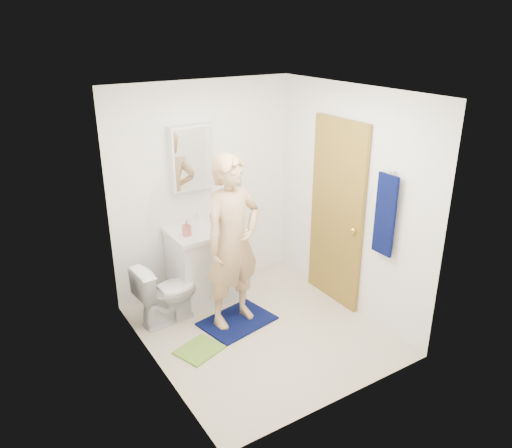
{
  "coord_description": "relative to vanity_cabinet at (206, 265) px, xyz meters",
  "views": [
    {
      "loc": [
        -2.36,
        -3.65,
        2.95
      ],
      "look_at": [
        0.1,
        0.25,
        1.08
      ],
      "focal_mm": 35.0,
      "sensor_mm": 36.0,
      "label": 1
    }
  ],
  "objects": [
    {
      "name": "floor",
      "position": [
        0.15,
        -0.91,
        -0.41
      ],
      "size": [
        2.2,
        2.4,
        0.02
      ],
      "primitive_type": "cube",
      "color": "beige",
      "rests_on": "ground"
    },
    {
      "name": "ceiling",
      "position": [
        0.15,
        -0.91,
        2.01
      ],
      "size": [
        2.2,
        2.4,
        0.02
      ],
      "primitive_type": "cube",
      "color": "white",
      "rests_on": "ground"
    },
    {
      "name": "wall_back",
      "position": [
        0.15,
        0.3,
        0.8
      ],
      "size": [
        2.2,
        0.02,
        2.4
      ],
      "primitive_type": "cube",
      "color": "white",
      "rests_on": "ground"
    },
    {
      "name": "wall_front",
      "position": [
        0.15,
        -2.12,
        0.8
      ],
      "size": [
        2.2,
        0.02,
        2.4
      ],
      "primitive_type": "cube",
      "color": "white",
      "rests_on": "ground"
    },
    {
      "name": "wall_left",
      "position": [
        -0.96,
        -0.91,
        0.8
      ],
      "size": [
        0.02,
        2.4,
        2.4
      ],
      "primitive_type": "cube",
      "color": "white",
      "rests_on": "ground"
    },
    {
      "name": "wall_right",
      "position": [
        1.26,
        -0.91,
        0.8
      ],
      "size": [
        0.02,
        2.4,
        2.4
      ],
      "primitive_type": "cube",
      "color": "white",
      "rests_on": "ground"
    },
    {
      "name": "vanity_cabinet",
      "position": [
        0.0,
        0.0,
        0.0
      ],
      "size": [
        0.75,
        0.55,
        0.8
      ],
      "primitive_type": "cube",
      "color": "white",
      "rests_on": "floor"
    },
    {
      "name": "countertop",
      "position": [
        0.0,
        0.0,
        0.43
      ],
      "size": [
        0.79,
        0.59,
        0.05
      ],
      "primitive_type": "cube",
      "color": "white",
      "rests_on": "vanity_cabinet"
    },
    {
      "name": "sink_basin",
      "position": [
        0.0,
        0.0,
        0.44
      ],
      "size": [
        0.4,
        0.4,
        0.03
      ],
      "primitive_type": "cylinder",
      "color": "white",
      "rests_on": "countertop"
    },
    {
      "name": "faucet",
      "position": [
        0.0,
        0.18,
        0.51
      ],
      "size": [
        0.03,
        0.03,
        0.12
      ],
      "primitive_type": "cylinder",
      "color": "silver",
      "rests_on": "countertop"
    },
    {
      "name": "medicine_cabinet",
      "position": [
        0.0,
        0.22,
        1.2
      ],
      "size": [
        0.5,
        0.12,
        0.7
      ],
      "primitive_type": "cube",
      "color": "white",
      "rests_on": "wall_back"
    },
    {
      "name": "mirror_panel",
      "position": [
        0.0,
        0.16,
        1.2
      ],
      "size": [
        0.46,
        0.01,
        0.66
      ],
      "primitive_type": "cube",
      "color": "white",
      "rests_on": "wall_back"
    },
    {
      "name": "door",
      "position": [
        1.22,
        -0.76,
        0.62
      ],
      "size": [
        0.05,
        0.8,
        2.05
      ],
      "primitive_type": "cube",
      "color": "#A6832D",
      "rests_on": "ground"
    },
    {
      "name": "door_knob",
      "position": [
        1.18,
        -1.08,
        0.55
      ],
      "size": [
        0.07,
        0.07,
        0.07
      ],
      "primitive_type": "sphere",
      "color": "gold",
      "rests_on": "door"
    },
    {
      "name": "towel",
      "position": [
        1.18,
        -1.48,
        0.85
      ],
      "size": [
        0.03,
        0.24,
        0.8
      ],
      "primitive_type": "cube",
      "color": "#060D3F",
      "rests_on": "wall_right"
    },
    {
      "name": "towel_hook",
      "position": [
        1.22,
        -1.48,
        1.27
      ],
      "size": [
        0.06,
        0.02,
        0.02
      ],
      "primitive_type": "cylinder",
      "rotation": [
        0.0,
        1.57,
        0.0
      ],
      "color": "silver",
      "rests_on": "wall_right"
    },
    {
      "name": "toilet",
      "position": [
        -0.57,
        -0.22,
        -0.07
      ],
      "size": [
        0.68,
        0.42,
        0.67
      ],
      "primitive_type": "imported",
      "rotation": [
        0.0,
        0.0,
        1.65
      ],
      "color": "white",
      "rests_on": "floor"
    },
    {
      "name": "bath_mat",
      "position": [
        0.02,
        -0.65,
        -0.39
      ],
      "size": [
        0.82,
        0.65,
        0.02
      ],
      "primitive_type": "cube",
      "rotation": [
        0.0,
        0.0,
        0.19
      ],
      "color": "#060D3F",
      "rests_on": "floor"
    },
    {
      "name": "green_rug",
      "position": [
        -0.54,
        -0.88,
        -0.39
      ],
      "size": [
        0.49,
        0.45,
        0.02
      ],
      "primitive_type": "cube",
      "rotation": [
        0.0,
        0.0,
        0.33
      ],
      "color": "#73A537",
      "rests_on": "floor"
    },
    {
      "name": "soap_dispenser",
      "position": [
        -0.24,
        -0.07,
        0.54
      ],
      "size": [
        0.08,
        0.08,
        0.17
      ],
      "primitive_type": "imported",
      "rotation": [
        0.0,
        0.0,
        -0.06
      ],
      "color": "#C95F5D",
      "rests_on": "countertop"
    },
    {
      "name": "toothbrush_cup",
      "position": [
        0.2,
        0.1,
        0.5
      ],
      "size": [
        0.18,
        0.18,
        0.11
      ],
      "primitive_type": "imported",
      "rotation": [
        0.0,
        0.0,
        0.35
      ],
      "color": "#5F3F8C",
      "rests_on": "countertop"
    },
    {
      "name": "man",
      "position": [
        0.01,
        -0.61,
        0.52
      ],
      "size": [
        0.71,
        0.53,
        1.79
      ],
      "primitive_type": "imported",
      "rotation": [
        0.0,
        0.0,
        0.16
      ],
      "color": "tan",
      "rests_on": "bath_mat"
    }
  ]
}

